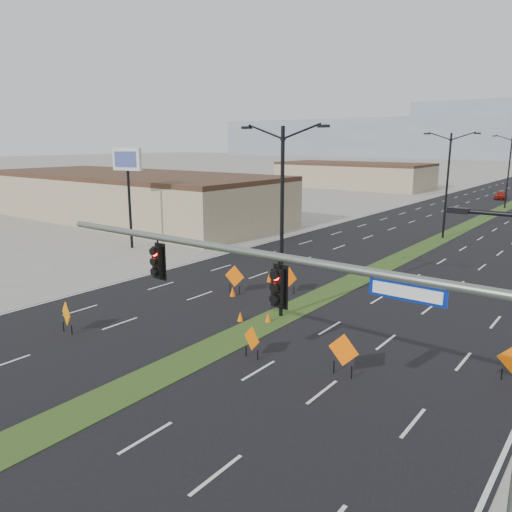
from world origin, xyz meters
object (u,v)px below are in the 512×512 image
Objects in this scene: streetlight_0 at (282,217)px; construction_sign_2 at (289,278)px; car_left at (501,195)px; construction_sign_0 at (66,315)px; cone_3 at (269,277)px; streetlight_1 at (447,182)px; signal_mast at (336,315)px; construction_sign_3 at (252,340)px; cone_1 at (240,316)px; pole_sign_west at (127,168)px; construction_sign_1 at (235,277)px; streetlight_2 at (509,169)px; cone_0 at (233,292)px; cone_2 at (268,318)px; construction_sign_4 at (343,351)px.

streetlight_0 is 6.03× the size of construction_sign_2.
construction_sign_0 is at bearing -96.42° from car_left.
streetlight_1 is at bearing 78.98° from cone_3.
construction_sign_3 is (-6.56, 4.84, -3.94)m from signal_mast.
pole_sign_west is at bearing 155.96° from cone_1.
construction_sign_1 is 1.23× the size of construction_sign_3.
streetlight_1 is (-8.56, 38.00, 0.63)m from signal_mast.
streetlight_2 is 54.68m from construction_sign_1.
car_left is at bearing 88.79° from cone_0.
streetlight_2 reaches higher than construction_sign_2.
car_left is at bearing 94.25° from streetlight_1.
cone_3 is (0.18, 3.45, -0.74)m from construction_sign_1.
streetlight_2 is at bearing 88.75° from cone_1.
streetlight_0 is 15.59× the size of cone_3.
construction_sign_0 is 2.54× the size of cone_3.
pole_sign_west is at bearing -109.53° from car_left.
cone_1 is 0.06× the size of pole_sign_west.
streetlight_2 is (-8.56, 66.00, 0.63)m from signal_mast.
construction_sign_1 is (-13.19, 11.69, -3.73)m from signal_mast.
construction_sign_1 is (-4.63, -54.31, -4.36)m from streetlight_2.
streetlight_2 is at bearing 75.34° from construction_sign_1.
construction_sign_2 reaches higher than cone_2.
streetlight_0 is 28.00m from streetlight_1.
signal_mast is at bearing 10.77° from construction_sign_0.
streetlight_2 reaches higher than car_left.
pole_sign_west reaches higher than cone_1.
construction_sign_4 is (5.97, -60.32, -4.34)m from streetlight_2.
construction_sign_0 reaches higher than cone_2.
car_left is 73.14m from construction_sign_3.
streetlight_1 is at bearing 111.39° from construction_sign_3.
streetlight_0 is at bearing 146.98° from construction_sign_4.
construction_sign_4 is 2.83× the size of cone_3.
streetlight_0 is 6.83m from cone_0.
construction_sign_2 reaches higher than car_left.
streetlight_2 is 57.42m from cone_2.
signal_mast is at bearing -18.48° from construction_sign_3.
construction_sign_2 is at bearing 84.39° from construction_sign_0.
construction_sign_0 is (-7.01, -36.37, -4.46)m from streetlight_1.
construction_sign_1 is 3.22× the size of cone_2.
streetlight_0 reaches higher than car_left.
cone_2 is (0.01, -29.19, -5.14)m from streetlight_1.
cone_2 is at bearing -41.64° from construction_sign_1.
construction_sign_2 is 1.14× the size of construction_sign_3.
construction_sign_3 is at bearing -44.83° from cone_0.
signal_mast is at bearing -42.00° from pole_sign_west.
construction_sign_1 is 5.52m from cone_2.
cone_1 is at bearing -91.98° from car_left.
construction_sign_1 is at bearing 93.44° from construction_sign_0.
streetlight_0 is 5.59× the size of construction_sign_1.
streetlight_1 is 27.07m from construction_sign_1.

